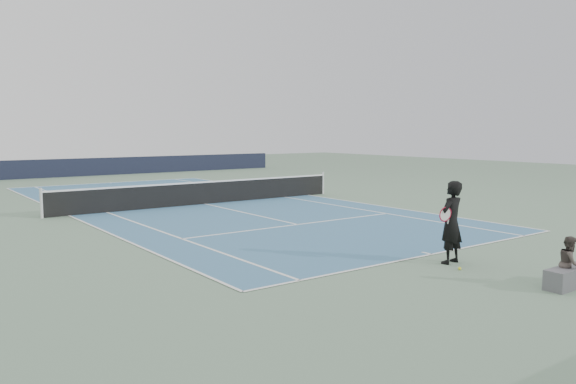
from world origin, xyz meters
TOP-DOWN VIEW (x-y plane):
  - ground at (0.00, 0.00)m, footprint 80.00×80.00m
  - court_surface at (0.00, 0.00)m, footprint 10.97×23.77m
  - tennis_net at (0.00, 0.00)m, footprint 12.90×0.10m
  - windscreen_far at (0.00, 17.88)m, footprint 30.00×0.25m
  - tennis_player at (-0.36, -12.71)m, footprint 0.84×0.61m
  - tennis_ball at (-0.72, -13.25)m, footprint 0.07×0.07m
  - spectator_bench at (-0.13, -15.37)m, footprint 1.30×0.88m

SIDE VIEW (x-z plane):
  - ground at x=0.00m, z-range 0.00..0.00m
  - court_surface at x=0.00m, z-range 0.00..0.01m
  - tennis_ball at x=-0.72m, z-range 0.00..0.07m
  - spectator_bench at x=-0.13m, z-range -0.18..0.88m
  - tennis_net at x=0.00m, z-range -0.03..1.04m
  - windscreen_far at x=0.00m, z-range 0.00..1.20m
  - tennis_player at x=-0.36m, z-range 0.00..1.92m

